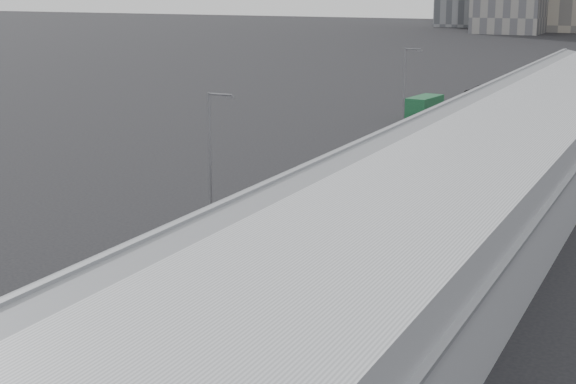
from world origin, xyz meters
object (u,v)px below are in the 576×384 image
Objects in this scene: shipping_container at (425,108)px; suv at (481,92)px; bus_4 at (358,177)px; street_lamp_near at (212,152)px; bus_3 at (269,223)px; bus_6 at (452,126)px; bus_5 at (406,151)px; bus_2 at (147,297)px; street_lamp_far at (405,85)px.

shipping_container is 0.99× the size of suv.
suv is (-5.56, 65.63, -0.62)m from bus_4.
street_lamp_near reaches higher than bus_4.
bus_6 is at bearing 84.71° from bus_3.
bus_5 is at bearing 76.62° from street_lamp_near.
street_lamp_near is at bearing -103.41° from bus_6.
bus_6 is (0.18, 44.48, -0.08)m from bus_3.
street_lamp_near reaches higher than bus_5.
suv is (0.07, 79.35, -4.62)m from street_lamp_near.
bus_4 is (-0.65, 31.09, -0.13)m from bus_2.
street_lamp_far is (-0.10, 43.25, 0.07)m from street_lamp_near.
bus_6 reaches higher than shipping_container.
street_lamp_far is at bearing 101.03° from bus_4.
bus_3 is 1.00× the size of bus_5.
bus_4 is 30.36m from street_lamp_far.
street_lamp_near reaches higher than shipping_container.
shipping_container is (-7.03, 29.31, -0.18)m from bus_5.
bus_5 is 1.05× the size of bus_6.
bus_3 is 27.44m from bus_5.
bus_3 reaches higher than suv.
bus_3 reaches higher than bus_6.
street_lamp_near reaches higher than bus_2.
bus_6 is at bearing -61.59° from suv.
street_lamp_far is (-6.38, 60.62, 3.94)m from bus_2.
bus_2 is 1.09× the size of bus_4.
street_lamp_near is at bearing -112.28° from bus_4.
bus_3 is 1.12× the size of bus_4.
shipping_container is (-7.36, 71.71, -0.14)m from bus_2.
bus_2 is 1.36× the size of street_lamp_far.
bus_4 is 1.93× the size of suv.
shipping_container is at bearing 95.06° from street_lamp_far.
bus_3 is 81.96m from suv.
bus_2 reaches higher than bus_6.
bus_5 is (0.32, 11.31, 0.17)m from bus_4.
bus_3 is at bearing 92.92° from bus_2.
bus_2 is at bearing -70.13° from street_lamp_near.
street_lamp_near is 79.48m from suv.
bus_6 is at bearing 94.22° from bus_5.
bus_3 is at bearing -90.09° from bus_4.
suv is at bearing 93.97° from bus_2.
suv is at bearing 88.81° from bus_3.
street_lamp_far reaches higher than bus_6.
street_lamp_far is 11.85m from shipping_container.
bus_5 is 19.60m from street_lamp_far.
bus_3 is at bearing -95.83° from bus_6.
bus_6 is 7.20m from street_lamp_far.
bus_6 is 37.73m from suv.
bus_4 is at bearing 84.81° from bus_3.
bus_6 is at bearing -54.25° from shipping_container.
bus_5 is 1.42× the size of street_lamp_near.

